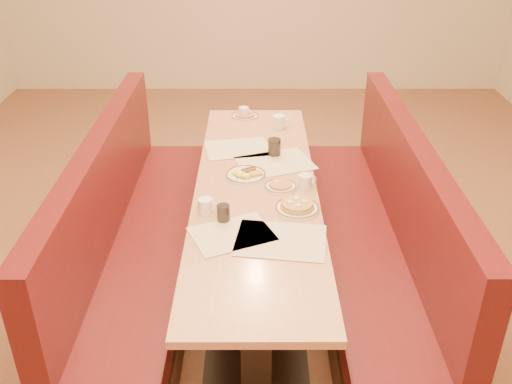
{
  "coord_description": "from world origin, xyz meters",
  "views": [
    {
      "loc": [
        -0.0,
        -2.89,
        2.31
      ],
      "look_at": [
        0.0,
        -0.24,
        0.85
      ],
      "focal_mm": 40.0,
      "sensor_mm": 36.0,
      "label": 1
    }
  ],
  "objects_px": {
    "coffee_mug_d": "(244,112)",
    "soda_tumbler_mid": "(274,147)",
    "soda_tumbler_near": "(223,213)",
    "coffee_mug_a": "(305,181)",
    "coffee_mug_b": "(206,206)",
    "eggs_plate": "(246,175)",
    "diner_table": "(256,242)",
    "booth_left": "(136,244)",
    "pancake_plate": "(297,207)",
    "booth_right": "(376,244)",
    "coffee_mug_c": "(279,122)"
  },
  "relations": [
    {
      "from": "eggs_plate",
      "to": "coffee_mug_d",
      "type": "bearing_deg",
      "value": 91.45
    },
    {
      "from": "pancake_plate",
      "to": "diner_table",
      "type": "bearing_deg",
      "value": 131.11
    },
    {
      "from": "eggs_plate",
      "to": "coffee_mug_a",
      "type": "distance_m",
      "value": 0.37
    },
    {
      "from": "booth_right",
      "to": "booth_left",
      "type": "bearing_deg",
      "value": 180.0
    },
    {
      "from": "booth_left",
      "to": "eggs_plate",
      "type": "bearing_deg",
      "value": 11.48
    },
    {
      "from": "pancake_plate",
      "to": "soda_tumbler_near",
      "type": "xyz_separation_m",
      "value": [
        -0.39,
        -0.11,
        0.03
      ]
    },
    {
      "from": "eggs_plate",
      "to": "soda_tumbler_mid",
      "type": "xyz_separation_m",
      "value": [
        0.18,
        0.3,
        0.04
      ]
    },
    {
      "from": "booth_right",
      "to": "soda_tumbler_near",
      "type": "xyz_separation_m",
      "value": [
        -0.9,
        -0.37,
        0.43
      ]
    },
    {
      "from": "diner_table",
      "to": "soda_tumbler_mid",
      "type": "relative_size",
      "value": 22.22
    },
    {
      "from": "coffee_mug_a",
      "to": "soda_tumbler_near",
      "type": "height_order",
      "value": "soda_tumbler_near"
    },
    {
      "from": "coffee_mug_b",
      "to": "pancake_plate",
      "type": "bearing_deg",
      "value": 13.47
    },
    {
      "from": "coffee_mug_b",
      "to": "coffee_mug_d",
      "type": "height_order",
      "value": "coffee_mug_b"
    },
    {
      "from": "booth_left",
      "to": "soda_tumbler_mid",
      "type": "xyz_separation_m",
      "value": [
        0.85,
        0.44,
        0.44
      ]
    },
    {
      "from": "coffee_mug_a",
      "to": "coffee_mug_d",
      "type": "xyz_separation_m",
      "value": [
        -0.37,
        1.11,
        -0.0
      ]
    },
    {
      "from": "pancake_plate",
      "to": "coffee_mug_d",
      "type": "bearing_deg",
      "value": 102.79
    },
    {
      "from": "booth_right",
      "to": "coffee_mug_a",
      "type": "distance_m",
      "value": 0.62
    },
    {
      "from": "diner_table",
      "to": "booth_left",
      "type": "xyz_separation_m",
      "value": [
        -0.73,
        0.0,
        -0.01
      ]
    },
    {
      "from": "pancake_plate",
      "to": "eggs_plate",
      "type": "height_order",
      "value": "pancake_plate"
    },
    {
      "from": "booth_left",
      "to": "coffee_mug_b",
      "type": "distance_m",
      "value": 0.7
    },
    {
      "from": "soda_tumbler_near",
      "to": "coffee_mug_c",
      "type": "bearing_deg",
      "value": 75.03
    },
    {
      "from": "booth_left",
      "to": "booth_right",
      "type": "bearing_deg",
      "value": 0.0
    },
    {
      "from": "booth_left",
      "to": "soda_tumbler_near",
      "type": "distance_m",
      "value": 0.8
    },
    {
      "from": "pancake_plate",
      "to": "coffee_mug_a",
      "type": "distance_m",
      "value": 0.25
    },
    {
      "from": "pancake_plate",
      "to": "coffee_mug_d",
      "type": "height_order",
      "value": "coffee_mug_d"
    },
    {
      "from": "coffee_mug_b",
      "to": "coffee_mug_a",
      "type": "bearing_deg",
      "value": 36.57
    },
    {
      "from": "booth_right",
      "to": "eggs_plate",
      "type": "relative_size",
      "value": 10.22
    },
    {
      "from": "diner_table",
      "to": "coffee_mug_b",
      "type": "bearing_deg",
      "value": -133.32
    },
    {
      "from": "coffee_mug_a",
      "to": "coffee_mug_b",
      "type": "xyz_separation_m",
      "value": [
        -0.55,
        -0.28,
        -0.0
      ]
    },
    {
      "from": "booth_left",
      "to": "eggs_plate",
      "type": "height_order",
      "value": "booth_left"
    },
    {
      "from": "coffee_mug_a",
      "to": "coffee_mug_b",
      "type": "relative_size",
      "value": 1.0
    },
    {
      "from": "pancake_plate",
      "to": "coffee_mug_d",
      "type": "xyz_separation_m",
      "value": [
        -0.31,
        1.35,
        0.02
      ]
    },
    {
      "from": "soda_tumbler_near",
      "to": "eggs_plate",
      "type": "bearing_deg",
      "value": 77.99
    },
    {
      "from": "coffee_mug_d",
      "to": "soda_tumbler_mid",
      "type": "distance_m",
      "value": 0.69
    },
    {
      "from": "coffee_mug_d",
      "to": "soda_tumbler_mid",
      "type": "relative_size",
      "value": 0.92
    },
    {
      "from": "booth_right",
      "to": "coffee_mug_b",
      "type": "relative_size",
      "value": 22.8
    },
    {
      "from": "soda_tumbler_near",
      "to": "soda_tumbler_mid",
      "type": "distance_m",
      "value": 0.85
    },
    {
      "from": "coffee_mug_c",
      "to": "soda_tumbler_near",
      "type": "xyz_separation_m",
      "value": [
        -0.34,
        -1.26,
        -0.0
      ]
    },
    {
      "from": "soda_tumbler_near",
      "to": "soda_tumbler_mid",
      "type": "relative_size",
      "value": 0.83
    },
    {
      "from": "booth_left",
      "to": "pancake_plate",
      "type": "xyz_separation_m",
      "value": [
        0.95,
        -0.25,
        0.41
      ]
    },
    {
      "from": "eggs_plate",
      "to": "coffee_mug_a",
      "type": "bearing_deg",
      "value": -22.59
    },
    {
      "from": "coffee_mug_d",
      "to": "soda_tumbler_mid",
      "type": "xyz_separation_m",
      "value": [
        0.2,
        -0.66,
        0.01
      ]
    },
    {
      "from": "coffee_mug_d",
      "to": "soda_tumbler_near",
      "type": "distance_m",
      "value": 1.47
    },
    {
      "from": "soda_tumbler_near",
      "to": "coffee_mug_a",
      "type": "bearing_deg",
      "value": 38.38
    },
    {
      "from": "coffee_mug_b",
      "to": "booth_right",
      "type": "bearing_deg",
      "value": 25.77
    },
    {
      "from": "soda_tumbler_mid",
      "to": "pancake_plate",
      "type": "bearing_deg",
      "value": -81.58
    },
    {
      "from": "booth_right",
      "to": "soda_tumbler_near",
      "type": "bearing_deg",
      "value": -157.93
    },
    {
      "from": "eggs_plate",
      "to": "coffee_mug_b",
      "type": "bearing_deg",
      "value": -116.02
    },
    {
      "from": "coffee_mug_b",
      "to": "soda_tumbler_mid",
      "type": "distance_m",
      "value": 0.82
    },
    {
      "from": "coffee_mug_c",
      "to": "coffee_mug_d",
      "type": "xyz_separation_m",
      "value": [
        -0.25,
        0.2,
        -0.01
      ]
    },
    {
      "from": "eggs_plate",
      "to": "diner_table",
      "type": "bearing_deg",
      "value": -65.51
    }
  ]
}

